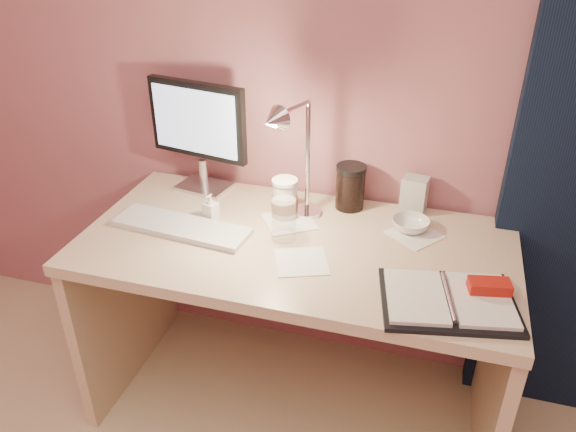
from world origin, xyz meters
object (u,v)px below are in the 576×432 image
(desk, at_px, (301,285))
(planner, at_px, (452,299))
(product_box, at_px, (414,195))
(clear_cup, at_px, (284,219))
(coffee_cup, at_px, (285,200))
(keyboard, at_px, (181,227))
(lotion_bottle, at_px, (211,207))
(desk_lamp, at_px, (312,155))
(dark_jar, at_px, (350,189))
(monitor, at_px, (199,127))
(bowl, at_px, (411,225))

(desk, bearing_deg, planner, -27.59)
(product_box, bearing_deg, clear_cup, -133.22)
(coffee_cup, bearing_deg, desk, -40.94)
(keyboard, distance_m, product_box, 0.81)
(keyboard, height_order, lotion_bottle, lotion_bottle)
(clear_cup, bearing_deg, lotion_bottle, 170.44)
(coffee_cup, relative_size, lotion_bottle, 1.54)
(planner, relative_size, coffee_cup, 2.81)
(lotion_bottle, distance_m, product_box, 0.71)
(desk_lamp, bearing_deg, clear_cup, -113.31)
(coffee_cup, xyz_separation_m, dark_jar, (0.20, 0.14, 0.00))
(monitor, relative_size, desk_lamp, 0.95)
(product_box, distance_m, desk_lamp, 0.44)
(product_box, bearing_deg, desk_lamp, -135.14)
(dark_jar, height_order, product_box, dark_jar)
(desk_lamp, bearing_deg, planner, -8.79)
(product_box, bearing_deg, coffee_cup, -149.03)
(keyboard, distance_m, planner, 0.90)
(dark_jar, bearing_deg, monitor, -179.17)
(desk_lamp, bearing_deg, keyboard, -143.01)
(monitor, relative_size, coffee_cup, 2.86)
(coffee_cup, height_order, dark_jar, same)
(desk, distance_m, clear_cup, 0.30)
(monitor, distance_m, planner, 1.07)
(keyboard, bearing_deg, dark_jar, 37.20)
(planner, distance_m, lotion_bottle, 0.85)
(bowl, bearing_deg, product_box, 92.26)
(planner, xyz_separation_m, bowl, (-0.15, 0.37, 0.01))
(desk, bearing_deg, bowl, 16.86)
(clear_cup, relative_size, desk_lamp, 0.32)
(dark_jar, bearing_deg, desk, -120.80)
(dark_jar, xyz_separation_m, product_box, (0.22, 0.04, -0.01))
(coffee_cup, xyz_separation_m, lotion_bottle, (-0.24, -0.08, -0.02))
(clear_cup, bearing_deg, keyboard, -172.36)
(keyboard, relative_size, dark_jar, 3.26)
(coffee_cup, bearing_deg, keyboard, -150.28)
(desk, xyz_separation_m, desk_lamp, (0.03, 0.01, 0.50))
(keyboard, distance_m, clear_cup, 0.35)
(keyboard, distance_m, coffee_cup, 0.36)
(monitor, xyz_separation_m, bowl, (0.79, -0.09, -0.23))
(clear_cup, xyz_separation_m, product_box, (0.39, 0.30, -0.00))
(clear_cup, xyz_separation_m, lotion_bottle, (-0.28, 0.05, -0.02))
(coffee_cup, xyz_separation_m, clear_cup, (0.04, -0.13, 0.00))
(clear_cup, distance_m, bowl, 0.43)
(keyboard, height_order, product_box, product_box)
(bowl, bearing_deg, dark_jar, 156.30)
(keyboard, distance_m, desk_lamp, 0.51)
(product_box, xyz_separation_m, desk_lamp, (-0.32, -0.23, 0.21))
(coffee_cup, distance_m, lotion_bottle, 0.26)
(planner, xyz_separation_m, clear_cup, (-0.54, 0.20, 0.06))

